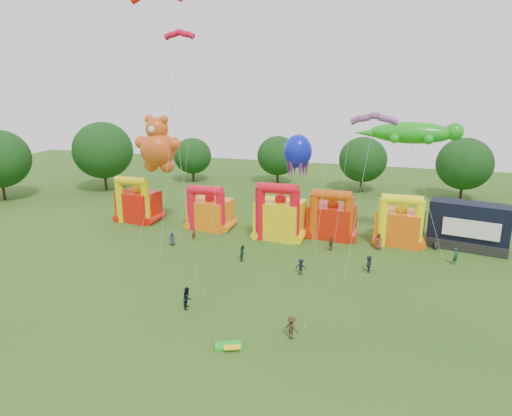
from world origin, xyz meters
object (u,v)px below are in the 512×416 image
(bouncy_castle_0, at_px, (138,204))
(spectator_0, at_px, (172,239))
(teddy_bear_kite, at_px, (157,154))
(octopus_kite, at_px, (303,191))
(spectator_4, at_px, (331,244))
(stage_trailer, at_px, (469,226))
(bouncy_castle_2, at_px, (280,217))
(gecko_kite, at_px, (422,180))

(bouncy_castle_0, distance_m, spectator_0, 11.98)
(bouncy_castle_0, height_order, teddy_bear_kite, teddy_bear_kite)
(octopus_kite, height_order, spectator_4, octopus_kite)
(bouncy_castle_0, height_order, spectator_0, bouncy_castle_0)
(stage_trailer, bearing_deg, spectator_0, -164.85)
(bouncy_castle_2, relative_size, spectator_4, 4.44)
(spectator_0, bearing_deg, bouncy_castle_0, 119.98)
(bouncy_castle_2, height_order, teddy_bear_kite, teddy_bear_kite)
(stage_trailer, relative_size, spectator_4, 5.65)
(teddy_bear_kite, distance_m, spectator_0, 12.00)
(bouncy_castle_0, bearing_deg, teddy_bear_kite, -17.96)
(stage_trailer, height_order, gecko_kite, gecko_kite)
(bouncy_castle_0, bearing_deg, spectator_0, -40.13)
(bouncy_castle_0, xyz_separation_m, spectator_0, (9.07, -7.64, -1.67))
(gecko_kite, bearing_deg, stage_trailer, 9.33)
(teddy_bear_kite, bearing_deg, spectator_0, -52.09)
(spectator_0, bearing_deg, bouncy_castle_2, 9.11)
(gecko_kite, height_order, spectator_4, gecko_kite)
(octopus_kite, bearing_deg, gecko_kite, -5.43)
(stage_trailer, distance_m, gecko_kite, 7.80)
(bouncy_castle_0, relative_size, spectator_0, 4.10)
(bouncy_castle_2, xyz_separation_m, spectator_4, (6.80, -2.69, -1.91))
(bouncy_castle_2, bearing_deg, teddy_bear_kite, -179.61)
(bouncy_castle_0, relative_size, octopus_kite, 0.52)
(bouncy_castle_2, bearing_deg, bouncy_castle_0, 176.56)
(spectator_4, bearing_deg, bouncy_castle_2, -77.19)
(bouncy_castle_2, distance_m, stage_trailer, 22.07)
(bouncy_castle_2, distance_m, teddy_bear_kite, 17.90)
(bouncy_castle_0, distance_m, spectator_4, 27.75)
(bouncy_castle_0, distance_m, gecko_kite, 37.31)
(gecko_kite, distance_m, spectator_0, 29.87)
(octopus_kite, bearing_deg, stage_trailer, -1.18)
(bouncy_castle_0, bearing_deg, stage_trailer, 1.91)
(bouncy_castle_0, height_order, bouncy_castle_2, bouncy_castle_2)
(teddy_bear_kite, bearing_deg, bouncy_castle_2, 0.39)
(bouncy_castle_2, xyz_separation_m, stage_trailer, (21.91, 2.66, -0.07))
(bouncy_castle_0, relative_size, spectator_4, 4.00)
(teddy_bear_kite, xyz_separation_m, gecko_kite, (32.73, 1.85, -1.78))
(teddy_bear_kite, height_order, spectator_4, teddy_bear_kite)
(bouncy_castle_0, bearing_deg, gecko_kite, 0.77)
(spectator_4, bearing_deg, gecko_kite, 149.39)
(teddy_bear_kite, bearing_deg, octopus_kite, 9.61)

